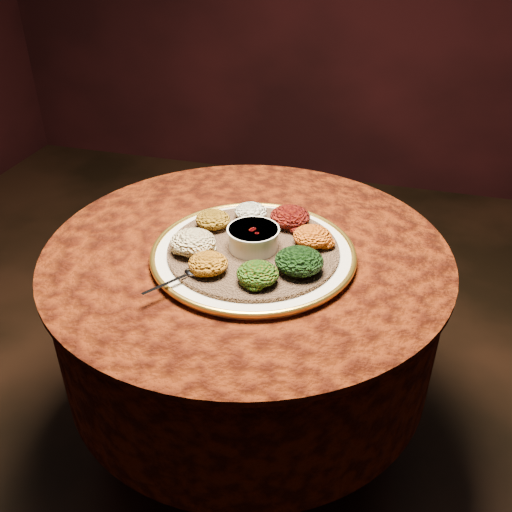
# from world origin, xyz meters

# --- Properties ---
(table) EXTENTS (0.96, 0.96, 0.73)m
(table) POSITION_xyz_m (0.00, 0.00, 0.55)
(table) COLOR black
(table) RESTS_ON ground
(platter) EXTENTS (0.56, 0.56, 0.02)m
(platter) POSITION_xyz_m (0.03, -0.04, 0.75)
(platter) COLOR silver
(platter) RESTS_ON table
(injera) EXTENTS (0.43, 0.43, 0.01)m
(injera) POSITION_xyz_m (0.03, -0.04, 0.76)
(injera) COLOR brown
(injera) RESTS_ON platter
(stew_bowl) EXTENTS (0.12, 0.12, 0.05)m
(stew_bowl) POSITION_xyz_m (0.03, -0.04, 0.79)
(stew_bowl) COLOR silver
(stew_bowl) RESTS_ON injera
(spoon) EXTENTS (0.09, 0.12, 0.01)m
(spoon) POSITION_xyz_m (-0.07, -0.18, 0.77)
(spoon) COLOR silver
(spoon) RESTS_ON injera
(portion_ayib) EXTENTS (0.08, 0.08, 0.04)m
(portion_ayib) POSITION_xyz_m (-0.02, 0.09, 0.78)
(portion_ayib) COLOR white
(portion_ayib) RESTS_ON injera
(portion_kitfo) EXTENTS (0.10, 0.09, 0.05)m
(portion_kitfo) POSITION_xyz_m (0.08, 0.09, 0.79)
(portion_kitfo) COLOR black
(portion_kitfo) RESTS_ON injera
(portion_tikil) EXTENTS (0.09, 0.09, 0.04)m
(portion_tikil) POSITION_xyz_m (0.15, 0.01, 0.78)
(portion_tikil) COLOR #A2610D
(portion_tikil) RESTS_ON injera
(portion_gomen) EXTENTS (0.10, 0.10, 0.05)m
(portion_gomen) POSITION_xyz_m (0.15, -0.10, 0.79)
(portion_gomen) COLOR black
(portion_gomen) RESTS_ON injera
(portion_mixveg) EXTENTS (0.09, 0.08, 0.04)m
(portion_mixveg) POSITION_xyz_m (0.07, -0.16, 0.78)
(portion_mixveg) COLOR #9C370A
(portion_mixveg) RESTS_ON injera
(portion_kik) EXTENTS (0.09, 0.08, 0.04)m
(portion_kik) POSITION_xyz_m (-0.04, -0.15, 0.78)
(portion_kik) COLOR #B76510
(portion_kik) RESTS_ON injera
(portion_timatim) EXTENTS (0.10, 0.10, 0.05)m
(portion_timatim) POSITION_xyz_m (-0.10, -0.09, 0.79)
(portion_timatim) COLOR maroon
(portion_timatim) RESTS_ON injera
(portion_shiro) EXTENTS (0.08, 0.08, 0.04)m
(portion_shiro) POSITION_xyz_m (-0.09, 0.03, 0.78)
(portion_shiro) COLOR #8B5D10
(portion_shiro) RESTS_ON injera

